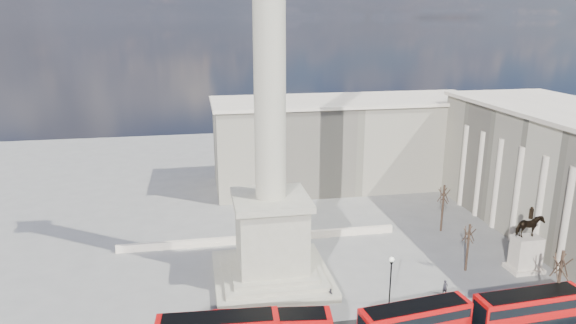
# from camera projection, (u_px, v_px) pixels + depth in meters

# --- Properties ---
(ground) EXTENTS (180.00, 180.00, 0.00)m
(ground) POSITION_uv_depth(u_px,v_px,m) (278.00, 300.00, 58.83)
(ground) COLOR gray
(ground) RESTS_ON ground
(nelsons_column) EXTENTS (14.00, 14.00, 49.85)m
(nelsons_column) POSITION_uv_depth(u_px,v_px,m) (271.00, 179.00, 60.06)
(nelsons_column) COLOR #AEA891
(nelsons_column) RESTS_ON ground
(balustrade_wall) EXTENTS (40.00, 0.60, 1.10)m
(balustrade_wall) POSITION_uv_depth(u_px,v_px,m) (260.00, 238.00, 73.83)
(balustrade_wall) COLOR beige
(balustrade_wall) RESTS_ON ground
(building_east) EXTENTS (19.00, 46.00, 18.60)m
(building_east) POSITION_uv_depth(u_px,v_px,m) (576.00, 176.00, 73.59)
(building_east) COLOR #C0B79D
(building_east) RESTS_ON ground
(building_northeast) EXTENTS (51.00, 17.00, 16.60)m
(building_northeast) POSITION_uv_depth(u_px,v_px,m) (347.00, 142.00, 97.92)
(building_northeast) COLOR #C0B79D
(building_northeast) RESTS_ON ground
(red_bus_d) EXTENTS (11.64, 3.30, 4.67)m
(red_bus_d) POSITION_uv_depth(u_px,v_px,m) (530.00, 312.00, 51.84)
(red_bus_d) COLOR #BC0909
(red_bus_d) RESTS_ON ground
(victorian_lamp) EXTENTS (0.54, 0.54, 6.34)m
(victorian_lamp) POSITION_uv_depth(u_px,v_px,m) (391.00, 279.00, 55.87)
(victorian_lamp) COLOR black
(victorian_lamp) RESTS_ON ground
(equestrian_statue) EXTENTS (4.19, 3.14, 8.67)m
(equestrian_statue) POSITION_uv_depth(u_px,v_px,m) (526.00, 248.00, 64.88)
(equestrian_statue) COLOR beige
(equestrian_statue) RESTS_ON ground
(bare_tree_near) EXTENTS (1.98, 1.98, 8.66)m
(bare_tree_near) POSITION_uv_depth(u_px,v_px,m) (562.00, 264.00, 52.68)
(bare_tree_near) COLOR #332319
(bare_tree_near) RESTS_ON ground
(bare_tree_mid) EXTENTS (1.75, 1.75, 6.65)m
(bare_tree_mid) POSITION_uv_depth(u_px,v_px,m) (469.00, 233.00, 64.23)
(bare_tree_mid) COLOR #332319
(bare_tree_mid) RESTS_ON ground
(bare_tree_far) EXTENTS (1.88, 1.88, 7.66)m
(bare_tree_far) POSITION_uv_depth(u_px,v_px,m) (444.00, 193.00, 76.18)
(bare_tree_far) COLOR #332319
(bare_tree_far) RESTS_ON ground
(pedestrian_walking) EXTENTS (0.69, 0.47, 1.81)m
(pedestrian_walking) POSITION_uv_depth(u_px,v_px,m) (445.00, 288.00, 59.66)
(pedestrian_walking) COLOR #242228
(pedestrian_walking) RESTS_ON ground
(pedestrian_standing) EXTENTS (0.96, 0.75, 1.94)m
(pedestrian_standing) POSITION_uv_depth(u_px,v_px,m) (480.00, 304.00, 56.12)
(pedestrian_standing) COLOR #242228
(pedestrian_standing) RESTS_ON ground
(pedestrian_crossing) EXTENTS (0.63, 0.98, 1.55)m
(pedestrian_crossing) POSITION_uv_depth(u_px,v_px,m) (331.00, 295.00, 58.35)
(pedestrian_crossing) COLOR #242228
(pedestrian_crossing) RESTS_ON ground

